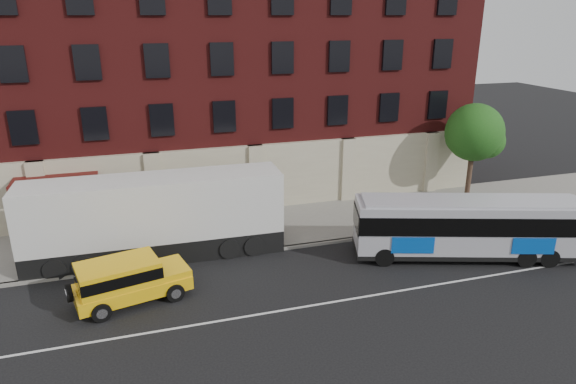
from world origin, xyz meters
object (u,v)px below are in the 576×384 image
object	(u,v)px
city_bus	(469,226)
shipping_container	(156,218)
yellow_suv	(126,279)
sign_pole	(106,243)
street_tree	(475,135)

from	to	relation	value
city_bus	shipping_container	bearing A→B (deg)	162.83
yellow_suv	shipping_container	world-z (taller)	shipping_container
sign_pole	street_tree	bearing A→B (deg)	8.61
sign_pole	city_bus	size ratio (longest dim) A/B	0.22
city_bus	yellow_suv	world-z (taller)	city_bus
street_tree	shipping_container	xyz separation A→B (m)	(-19.71, -2.37, -2.37)
yellow_suv	city_bus	bearing A→B (deg)	-1.81
street_tree	shipping_container	distance (m)	20.00
street_tree	sign_pole	bearing A→B (deg)	-171.39
street_tree	city_bus	xyz separation A→B (m)	(-5.01, -6.91, -2.73)
sign_pole	shipping_container	world-z (taller)	shipping_container
sign_pole	street_tree	xyz separation A→B (m)	(22.04, 3.34, 2.96)
yellow_suv	shipping_container	size ratio (longest dim) A/B	0.41
city_bus	yellow_suv	bearing A→B (deg)	178.19
sign_pole	yellow_suv	size ratio (longest dim) A/B	0.49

